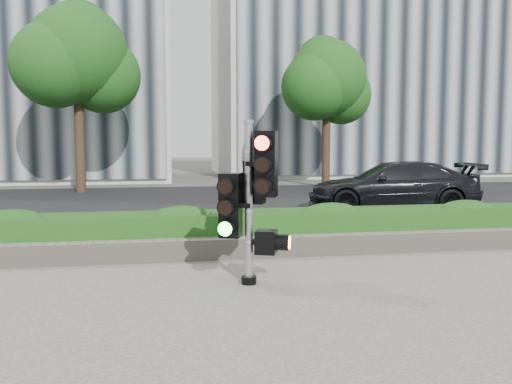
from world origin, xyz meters
The scene contains 12 objects.
ground centered at (0.00, 0.00, 0.00)m, with size 120.00×120.00×0.00m, color #51514C.
sidewalk centered at (0.00, -2.50, 0.01)m, with size 16.00×11.00×0.03m, color #9E9389.
road centered at (0.00, 10.00, 0.01)m, with size 60.00×13.00×0.02m, color black.
curb centered at (0.00, 3.15, 0.06)m, with size 60.00×0.25×0.12m, color gray.
stone_wall centered at (0.00, 1.90, 0.20)m, with size 12.00×0.32×0.34m, color gray.
hedge centered at (0.00, 2.55, 0.37)m, with size 12.00×1.00×0.68m, color #3A8228.
building_left centered at (-9.00, 23.00, 7.50)m, with size 16.00×9.00×15.00m, color #B7B7B2.
building_right centered at (11.00, 25.00, 6.00)m, with size 18.00×10.00×12.00m, color #B7B7B2.
tree_left centered at (-4.52, 14.56, 5.04)m, with size 4.61×4.03×7.34m.
tree_right centered at (5.48, 15.55, 4.48)m, with size 4.10×3.58×6.53m.
traffic_signal centered at (-0.37, 0.26, 1.25)m, with size 0.82×0.69×2.21m.
car_dark centered at (4.91, 7.44, 0.71)m, with size 1.93×4.75×1.38m, color black.
Camera 1 is at (-1.60, -6.86, 1.96)m, focal length 38.00 mm.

